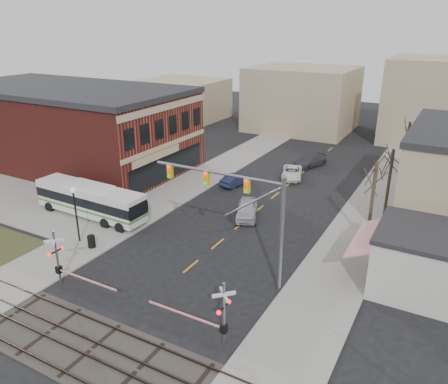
% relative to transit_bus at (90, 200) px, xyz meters
% --- Properties ---
extents(ground, '(160.00, 160.00, 0.00)m').
position_rel_transit_bus_xyz_m(ground, '(12.76, -5.01, -1.68)').
color(ground, black).
rests_on(ground, ground).
extents(sidewalk_west, '(5.00, 60.00, 0.12)m').
position_rel_transit_bus_xyz_m(sidewalk_west, '(3.26, 14.99, -1.62)').
color(sidewalk_west, gray).
rests_on(sidewalk_west, ground).
extents(sidewalk_east, '(5.00, 60.00, 0.12)m').
position_rel_transit_bus_xyz_m(sidewalk_east, '(22.26, 14.99, -1.62)').
color(sidewalk_east, gray).
rests_on(sidewalk_east, ground).
extents(plaza_west, '(20.00, 10.00, 0.11)m').
position_rel_transit_bus_xyz_m(plaza_west, '(-9.24, -0.01, -1.62)').
color(plaza_west, gray).
rests_on(plaza_west, ground).
extents(ballast_strip, '(160.00, 5.00, 0.06)m').
position_rel_transit_bus_xyz_m(ballast_strip, '(12.76, -13.01, -1.65)').
color(ballast_strip, '#332D28').
rests_on(ballast_strip, ground).
extents(rail_tracks, '(160.00, 3.91, 0.14)m').
position_rel_transit_bus_xyz_m(rail_tracks, '(12.76, -13.01, -1.56)').
color(rail_tracks, '#2D231E').
rests_on(rail_tracks, ground).
extents(brick_building, '(30.40, 15.40, 9.60)m').
position_rel_transit_bus_xyz_m(brick_building, '(-14.22, 10.99, 3.13)').
color(brick_building, maroon).
rests_on(brick_building, ground).
extents(awning_shop, '(9.74, 6.20, 4.30)m').
position_rel_transit_bus_xyz_m(awning_shop, '(28.73, 1.99, 0.49)').
color(awning_shop, beige).
rests_on(awning_shop, ground).
extents(tree_east_a, '(0.28, 0.28, 6.75)m').
position_rel_transit_bus_xyz_m(tree_east_a, '(23.26, 6.99, 1.82)').
color(tree_east_a, '#382B21').
rests_on(tree_east_a, sidewalk_east).
extents(tree_east_b, '(0.28, 0.28, 6.30)m').
position_rel_transit_bus_xyz_m(tree_east_b, '(23.56, 12.99, 1.59)').
color(tree_east_b, '#382B21').
rests_on(tree_east_b, sidewalk_east).
extents(tree_east_c, '(0.28, 0.28, 7.20)m').
position_rel_transit_bus_xyz_m(tree_east_c, '(23.76, 20.99, 2.04)').
color(tree_east_c, '#382B21').
rests_on(tree_east_c, sidewalk_east).
extents(transit_bus, '(11.49, 2.79, 2.94)m').
position_rel_transit_bus_xyz_m(transit_bus, '(0.00, 0.00, 0.00)').
color(transit_bus, silver).
rests_on(transit_bus, ground).
extents(traffic_signal_mast, '(9.67, 0.30, 8.00)m').
position_rel_transit_bus_xyz_m(traffic_signal_mast, '(16.84, -2.64, 4.05)').
color(traffic_signal_mast, gray).
rests_on(traffic_signal_mast, ground).
extents(rr_crossing_west, '(5.60, 1.36, 4.00)m').
position_rel_transit_bus_xyz_m(rr_crossing_west, '(6.60, -9.19, 0.29)').
color(rr_crossing_west, gray).
rests_on(rr_crossing_west, ground).
extents(rr_crossing_east, '(5.60, 1.36, 4.00)m').
position_rel_transit_bus_xyz_m(rr_crossing_east, '(18.48, -9.12, 0.29)').
color(rr_crossing_east, gray).
rests_on(rr_crossing_east, ground).
extents(street_lamp, '(0.44, 0.44, 4.63)m').
position_rel_transit_bus_xyz_m(street_lamp, '(2.77, -4.19, 1.73)').
color(street_lamp, black).
rests_on(street_lamp, sidewalk_west).
extents(trash_bin, '(0.60, 0.60, 0.98)m').
position_rel_transit_bus_xyz_m(trash_bin, '(4.41, -4.47, -1.07)').
color(trash_bin, black).
rests_on(trash_bin, sidewalk_west).
extents(car_a, '(3.40, 4.90, 1.55)m').
position_rel_transit_bus_xyz_m(car_a, '(12.49, 6.83, -0.90)').
color(car_a, '#B3B3B8').
rests_on(car_a, ground).
extents(car_b, '(2.24, 4.22, 1.32)m').
position_rel_transit_bus_xyz_m(car_b, '(7.79, 13.78, -1.01)').
color(car_b, '#161F37').
rests_on(car_b, ground).
extents(car_c, '(3.45, 5.10, 1.30)m').
position_rel_transit_bus_xyz_m(car_c, '(12.29, 18.98, -1.03)').
color(car_c, white).
rests_on(car_c, ground).
extents(car_d, '(3.71, 5.40, 1.45)m').
position_rel_transit_bus_xyz_m(car_d, '(12.69, 24.18, -0.95)').
color(car_d, '#38383C').
rests_on(car_d, ground).
extents(pedestrian_near, '(0.54, 0.67, 1.60)m').
position_rel_transit_bus_xyz_m(pedestrian_near, '(2.57, -0.56, -0.76)').
color(pedestrian_near, '#594D47').
rests_on(pedestrian_near, sidewalk_west).
extents(pedestrian_far, '(0.99, 1.03, 1.67)m').
position_rel_transit_bus_xyz_m(pedestrian_far, '(2.47, 2.33, -0.72)').
color(pedestrian_far, '#2E3A52').
rests_on(pedestrian_far, sidewalk_west).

